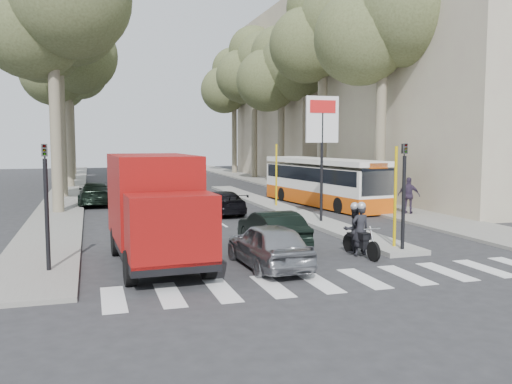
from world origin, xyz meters
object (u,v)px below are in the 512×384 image
silver_hatchback (268,245)px  motorcycle (357,231)px  red_truck (156,207)px  dark_hatchback (272,229)px  city_bus (323,181)px

silver_hatchback → motorcycle: motorcycle is taller
red_truck → motorcycle: red_truck is taller
motorcycle → red_truck: bearing=169.9°
dark_hatchback → red_truck: size_ratio=0.63×
red_truck → city_bus: size_ratio=0.59×
silver_hatchback → motorcycle: (3.25, 0.72, 0.13)m
dark_hatchback → city_bus: city_bus is taller
dark_hatchback → red_truck: red_truck is taller
dark_hatchback → city_bus: bearing=-123.5°
red_truck → city_bus: (10.80, 12.00, -0.30)m
silver_hatchback → red_truck: (-3.07, 1.40, 1.05)m
silver_hatchback → dark_hatchback: size_ratio=1.00×
silver_hatchback → city_bus: bearing=-122.8°
dark_hatchback → red_truck: bearing=15.4°
city_bus → red_truck: bearing=-139.1°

